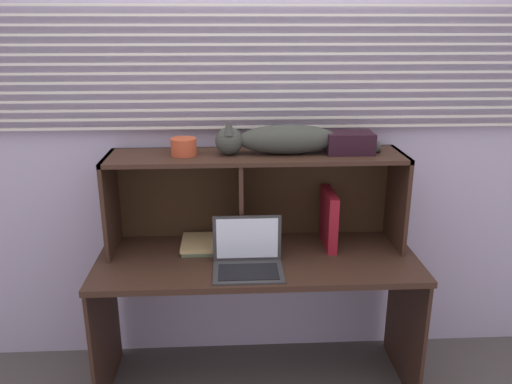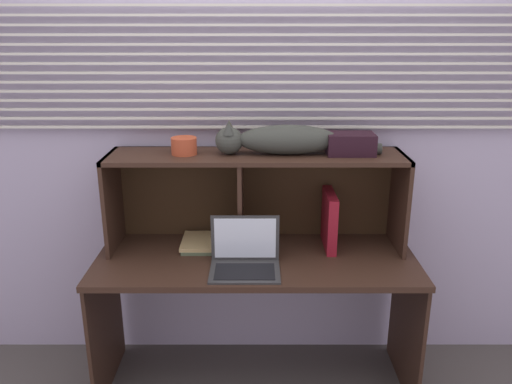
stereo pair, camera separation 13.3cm
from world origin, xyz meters
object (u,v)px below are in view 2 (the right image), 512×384
object	(u,v)px
storage_box	(350,144)
binder_upright	(329,220)
laptop	(245,258)
cat	(280,140)
small_basket	(184,146)
book_stack	(199,243)

from	to	relation	value
storage_box	binder_upright	bearing A→B (deg)	180.00
laptop	storage_box	bearing A→B (deg)	26.63
cat	binder_upright	bearing A→B (deg)	-0.00
small_basket	storage_box	xyz separation A→B (m)	(0.81, 0.00, 0.01)
storage_box	laptop	bearing A→B (deg)	-153.37
book_stack	small_basket	distance (m)	0.52
small_basket	cat	bearing A→B (deg)	0.00
small_basket	laptop	bearing A→B (deg)	-40.68
binder_upright	small_basket	xyz separation A→B (m)	(-0.73, 0.00, 0.39)
laptop	storage_box	world-z (taller)	storage_box
cat	book_stack	size ratio (longest dim) A/B	3.35
binder_upright	storage_box	distance (m)	0.41
book_stack	storage_box	bearing A→B (deg)	0.06
storage_box	small_basket	bearing A→B (deg)	180.00
cat	binder_upright	world-z (taller)	cat
laptop	small_basket	xyz separation A→B (m)	(-0.30, 0.26, 0.48)
cat	binder_upright	size ratio (longest dim) A/B	2.79
cat	book_stack	distance (m)	0.68
binder_upright	book_stack	xyz separation A→B (m)	(-0.67, -0.00, -0.13)
cat	small_basket	distance (m)	0.47
laptop	book_stack	world-z (taller)	laptop
binder_upright	laptop	bearing A→B (deg)	-148.98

